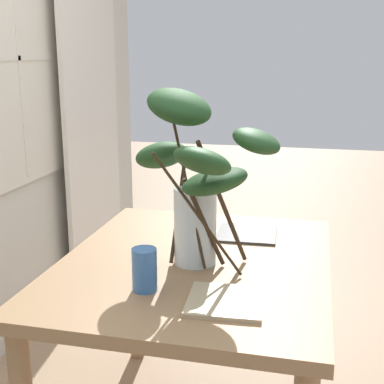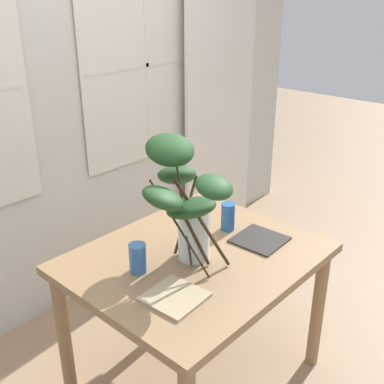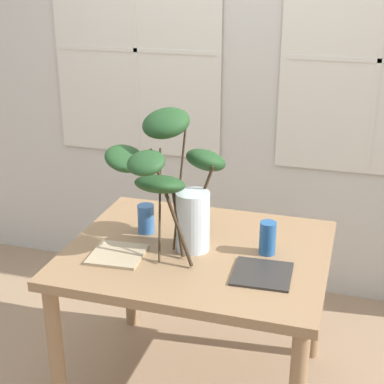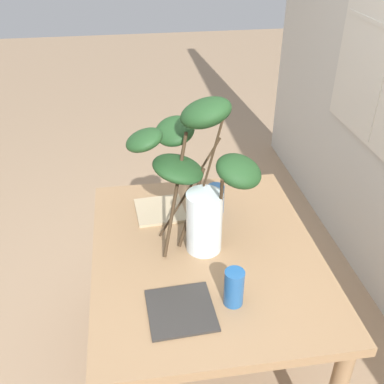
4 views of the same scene
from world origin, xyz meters
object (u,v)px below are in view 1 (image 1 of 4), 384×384
Objects in this scene: dining_table at (195,286)px; drinking_glass_blue_right at (200,215)px; plate_square_left at (225,301)px; plate_square_right at (247,233)px; drinking_glass_blue_left at (145,270)px; vase_with_branches at (195,179)px.

drinking_glass_blue_right is at bearing 8.82° from dining_table.
dining_table is at bearing -171.18° from drinking_glass_blue_right.
drinking_glass_blue_right is 0.66m from plate_square_left.
drinking_glass_blue_right is 0.62× the size of plate_square_right.
dining_table is 8.38× the size of drinking_glass_blue_left.
drinking_glass_blue_left is at bearing 161.12° from dining_table.
dining_table is 7.76× the size of drinking_glass_blue_right.
plate_square_left is 0.63m from plate_square_right.
drinking_glass_blue_right is (0.58, -0.05, 0.01)m from drinking_glass_blue_left.
drinking_glass_blue_right is at bearing 18.93° from plate_square_left.
drinking_glass_blue_left reaches higher than dining_table.
dining_table is 0.37m from plate_square_left.
plate_square_right reaches higher than dining_table.
vase_with_branches is 4.35× the size of drinking_glass_blue_right.
drinking_glass_blue_right is (0.40, 0.07, -0.25)m from vase_with_branches.
plate_square_left is at bearing -161.07° from drinking_glass_blue_right.
plate_square_right is (0.32, -0.15, 0.11)m from dining_table.
vase_with_branches is 0.41m from plate_square_left.
dining_table is 4.84× the size of plate_square_right.
drinking_glass_blue_right reaches higher than drinking_glass_blue_left.
plate_square_right is (0.63, 0.02, -0.00)m from plate_square_left.
drinking_glass_blue_left is at bearing 147.49° from vase_with_branches.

